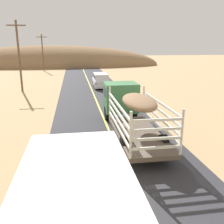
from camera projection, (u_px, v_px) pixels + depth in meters
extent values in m
cube|color=#3F7F4C|center=(121.00, 97.00, 19.13)|extent=(2.50, 2.20, 2.20)
cube|color=#192333|center=(121.00, 91.00, 19.01)|extent=(2.53, 1.54, 0.70)
cube|color=brown|center=(138.00, 135.00, 14.29)|extent=(2.50, 6.40, 0.24)
cylinder|color=silver|center=(110.00, 103.00, 16.77)|extent=(0.12, 0.12, 2.20)
cylinder|color=silver|center=(144.00, 101.00, 17.12)|extent=(0.12, 0.12, 2.20)
cylinder|color=silver|center=(131.00, 135.00, 10.79)|extent=(0.12, 0.12, 2.20)
cylinder|color=silver|center=(182.00, 133.00, 11.15)|extent=(0.12, 0.12, 2.20)
cube|color=silver|center=(118.00, 127.00, 13.96)|extent=(0.08, 6.30, 0.12)
cube|color=silver|center=(158.00, 125.00, 14.32)|extent=(0.08, 6.30, 0.12)
cube|color=silver|center=(156.00, 148.00, 11.13)|extent=(2.40, 0.08, 0.12)
cube|color=silver|center=(118.00, 119.00, 13.84)|extent=(0.08, 6.30, 0.12)
cube|color=silver|center=(159.00, 117.00, 14.20)|extent=(0.08, 6.30, 0.12)
cube|color=silver|center=(157.00, 139.00, 11.01)|extent=(2.40, 0.08, 0.12)
cube|color=silver|center=(118.00, 112.00, 13.72)|extent=(0.08, 6.30, 0.12)
cube|color=silver|center=(159.00, 110.00, 14.08)|extent=(0.08, 6.30, 0.12)
cube|color=silver|center=(157.00, 129.00, 10.89)|extent=(2.40, 0.08, 0.12)
cube|color=silver|center=(118.00, 104.00, 13.60)|extent=(0.08, 6.30, 0.12)
cube|color=silver|center=(160.00, 103.00, 13.96)|extent=(0.08, 6.30, 0.12)
cube|color=silver|center=(158.00, 120.00, 10.77)|extent=(2.40, 0.08, 0.12)
ellipsoid|color=#8C6B4C|center=(139.00, 102.00, 13.76)|extent=(1.75, 3.84, 0.70)
cylinder|color=black|center=(107.00, 113.00, 19.30)|extent=(0.32, 1.10, 1.10)
cylinder|color=black|center=(134.00, 112.00, 19.63)|extent=(0.32, 1.10, 1.10)
cylinder|color=black|center=(124.00, 147.00, 12.95)|extent=(0.32, 1.10, 1.10)
cylinder|color=black|center=(164.00, 145.00, 13.27)|extent=(0.32, 1.10, 1.10)
cube|color=silver|center=(100.00, 82.00, 33.62)|extent=(1.90, 4.60, 0.90)
cube|color=silver|center=(101.00, 76.00, 33.25)|extent=(1.75, 3.59, 0.80)
cube|color=#192333|center=(101.00, 76.00, 33.25)|extent=(1.79, 3.22, 0.44)
cube|color=silver|center=(102.00, 88.00, 31.60)|extent=(1.86, 0.20, 0.24)
cube|color=red|center=(96.00, 84.00, 31.28)|extent=(0.16, 0.06, 0.14)
cube|color=red|center=(109.00, 84.00, 31.53)|extent=(0.16, 0.06, 0.14)
cylinder|color=black|center=(94.00, 83.00, 34.94)|extent=(0.26, 0.76, 0.76)
cylinder|color=black|center=(105.00, 83.00, 35.18)|extent=(0.26, 0.76, 0.76)
cylinder|color=black|center=(96.00, 87.00, 32.22)|extent=(0.26, 0.76, 0.76)
cylinder|color=black|center=(108.00, 86.00, 32.47)|extent=(0.26, 0.76, 0.76)
cylinder|color=brown|center=(19.00, 57.00, 29.82)|extent=(0.24, 0.24, 8.51)
cube|color=brown|center=(16.00, 25.00, 28.84)|extent=(2.20, 0.14, 0.14)
cylinder|color=brown|center=(43.00, 53.00, 53.41)|extent=(0.24, 0.24, 7.79)
cube|color=brown|center=(42.00, 37.00, 52.52)|extent=(2.20, 0.14, 0.14)
ellipsoid|color=olive|center=(52.00, 66.00, 65.53)|extent=(58.55, 16.79, 10.80)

